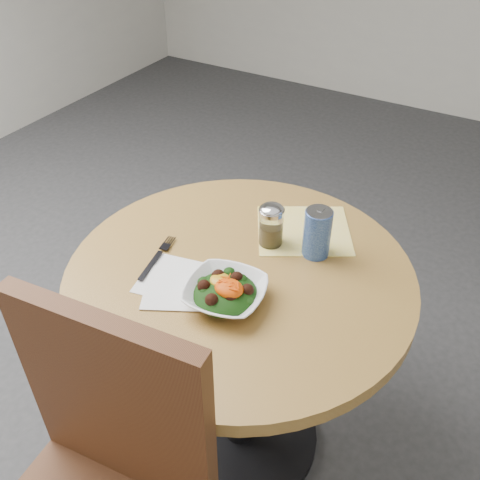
{
  "coord_description": "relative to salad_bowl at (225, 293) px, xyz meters",
  "views": [
    {
      "loc": [
        0.52,
        -0.9,
        1.65
      ],
      "look_at": [
        -0.03,
        0.04,
        0.81
      ],
      "focal_mm": 40.0,
      "sensor_mm": 36.0,
      "label": 1
    }
  ],
  "objects": [
    {
      "name": "ground",
      "position": [
        -0.03,
        0.11,
        -0.78
      ],
      "size": [
        6.0,
        6.0,
        0.0
      ],
      "primitive_type": "plane",
      "color": "#313134",
      "rests_on": "ground"
    },
    {
      "name": "table",
      "position": [
        -0.03,
        0.11,
        -0.22
      ],
      "size": [
        0.9,
        0.9,
        0.75
      ],
      "color": "black",
      "rests_on": "ground"
    },
    {
      "name": "cloth_napkin",
      "position": [
        0.04,
        0.35,
        -0.03
      ],
      "size": [
        0.34,
        0.33,
        0.0
      ],
      "primitive_type": "cube",
      "rotation": [
        0.0,
        0.0,
        0.52
      ],
      "color": "yellow",
      "rests_on": "table"
    },
    {
      "name": "paper_napkins",
      "position": [
        -0.14,
        -0.01,
        -0.02
      ],
      "size": [
        0.24,
        0.23,
        0.0
      ],
      "color": "white",
      "rests_on": "table"
    },
    {
      "name": "salad_bowl",
      "position": [
        0.0,
        0.0,
        0.0
      ],
      "size": [
        0.22,
        0.22,
        0.07
      ],
      "color": "white",
      "rests_on": "table"
    },
    {
      "name": "fork",
      "position": [
        -0.24,
        0.05,
        -0.02
      ],
      "size": [
        0.05,
        0.19,
        0.0
      ],
      "color": "black",
      "rests_on": "table"
    },
    {
      "name": "spice_shaker",
      "position": [
        -0.01,
        0.25,
        0.03
      ],
      "size": [
        0.07,
        0.07,
        0.12
      ],
      "color": "silver",
      "rests_on": "table"
    },
    {
      "name": "beverage_can",
      "position": [
        0.11,
        0.27,
        0.04
      ],
      "size": [
        0.07,
        0.07,
        0.14
      ],
      "color": "navy",
      "rests_on": "table"
    }
  ]
}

